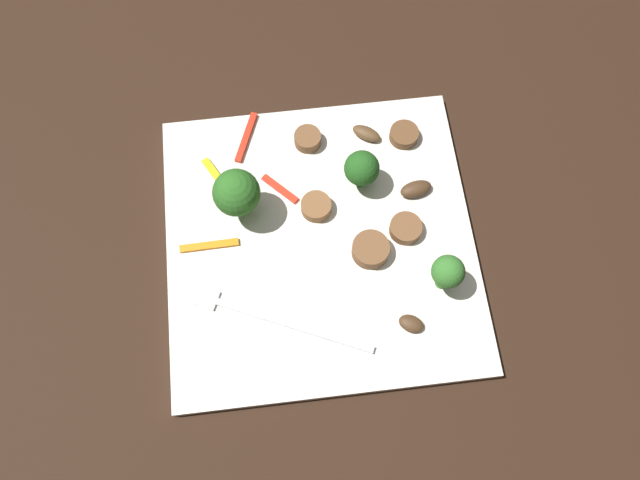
# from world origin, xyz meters

# --- Properties ---
(ground_plane) EXTENTS (1.40, 1.40, 0.00)m
(ground_plane) POSITION_xyz_m (0.00, 0.00, 0.00)
(ground_plane) COLOR black
(plate) EXTENTS (0.28, 0.28, 0.01)m
(plate) POSITION_xyz_m (0.00, 0.00, 0.01)
(plate) COLOR white
(plate) RESTS_ON ground_plane
(fork) EXTENTS (0.17, 0.08, 0.00)m
(fork) POSITION_xyz_m (0.06, 0.07, 0.01)
(fork) COLOR silver
(fork) RESTS_ON plate
(broccoli_floret_0) EXTENTS (0.04, 0.04, 0.06)m
(broccoli_floret_0) POSITION_xyz_m (0.07, -0.04, 0.05)
(broccoli_floret_0) COLOR #347525
(broccoli_floret_0) RESTS_ON plate
(broccoli_floret_1) EXTENTS (0.03, 0.03, 0.05)m
(broccoli_floret_1) POSITION_xyz_m (-0.04, -0.05, 0.04)
(broccoli_floret_1) COLOR #296420
(broccoli_floret_1) RESTS_ON plate
(broccoli_floret_2) EXTENTS (0.03, 0.03, 0.05)m
(broccoli_floret_2) POSITION_xyz_m (-0.10, 0.05, 0.04)
(broccoli_floret_2) COLOR #408630
(broccoli_floret_2) RESTS_ON plate
(sausage_slice_0) EXTENTS (0.03, 0.03, 0.01)m
(sausage_slice_0) POSITION_xyz_m (-0.08, -0.00, 0.02)
(sausage_slice_0) COLOR brown
(sausage_slice_0) RESTS_ON plate
(sausage_slice_1) EXTENTS (0.04, 0.04, 0.01)m
(sausage_slice_1) POSITION_xyz_m (-0.09, -0.10, 0.02)
(sausage_slice_1) COLOR brown
(sausage_slice_1) RESTS_ON plate
(sausage_slice_2) EXTENTS (0.04, 0.04, 0.01)m
(sausage_slice_2) POSITION_xyz_m (0.00, -0.03, 0.02)
(sausage_slice_2) COLOR brown
(sausage_slice_2) RESTS_ON plate
(sausage_slice_3) EXTENTS (0.04, 0.04, 0.01)m
(sausage_slice_3) POSITION_xyz_m (-0.00, -0.10, 0.02)
(sausage_slice_3) COLOR brown
(sausage_slice_3) RESTS_ON plate
(sausage_slice_4) EXTENTS (0.05, 0.05, 0.02)m
(sausage_slice_4) POSITION_xyz_m (-0.04, 0.02, 0.02)
(sausage_slice_4) COLOR brown
(sausage_slice_4) RESTS_ON plate
(mushroom_0) EXTENTS (0.03, 0.02, 0.01)m
(mushroom_0) POSITION_xyz_m (-0.10, -0.04, 0.02)
(mushroom_0) COLOR #4C331E
(mushroom_0) RESTS_ON plate
(mushroom_1) EXTENTS (0.03, 0.03, 0.01)m
(mushroom_1) POSITION_xyz_m (-0.06, -0.10, 0.02)
(mushroom_1) COLOR brown
(mushroom_1) RESTS_ON plate
(mushroom_2) EXTENTS (0.03, 0.02, 0.01)m
(mushroom_2) POSITION_xyz_m (-0.07, 0.09, 0.02)
(mushroom_2) COLOR #4C331E
(mushroom_2) RESTS_ON plate
(pepper_strip_0) EXTENTS (0.03, 0.05, 0.00)m
(pepper_strip_0) POSITION_xyz_m (0.06, -0.12, 0.01)
(pepper_strip_0) COLOR red
(pepper_strip_0) RESTS_ON plate
(pepper_strip_1) EXTENTS (0.05, 0.01, 0.00)m
(pepper_strip_1) POSITION_xyz_m (0.10, -0.01, 0.01)
(pepper_strip_1) COLOR orange
(pepper_strip_1) RESTS_ON plate
(pepper_strip_2) EXTENTS (0.03, 0.03, 0.00)m
(pepper_strip_2) POSITION_xyz_m (0.03, -0.06, 0.01)
(pepper_strip_2) COLOR red
(pepper_strip_2) RESTS_ON plate
(pepper_strip_3) EXTENTS (0.03, 0.04, 0.00)m
(pepper_strip_3) POSITION_xyz_m (0.09, -0.08, 0.01)
(pepper_strip_3) COLOR yellow
(pepper_strip_3) RESTS_ON plate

